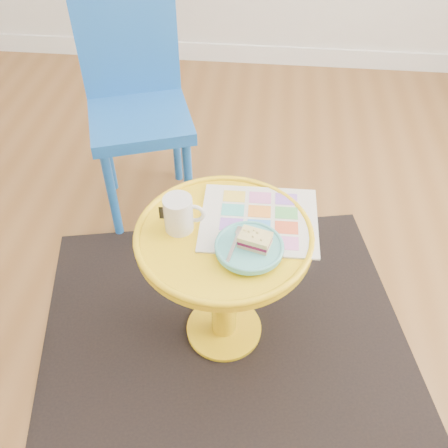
# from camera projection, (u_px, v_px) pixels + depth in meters

# --- Properties ---
(floor) EXTENTS (4.00, 4.00, 0.00)m
(floor) POSITION_uv_depth(u_px,v_px,m) (175.00, 296.00, 1.95)
(floor) COLOR brown
(floor) RESTS_ON ground
(room_walls) EXTENTS (4.00, 4.00, 4.00)m
(room_walls) POSITION_uv_depth(u_px,v_px,m) (24.00, 127.00, 2.69)
(room_walls) COLOR silver
(room_walls) RESTS_ON ground
(rug) EXTENTS (1.50, 1.35, 0.01)m
(rug) POSITION_uv_depth(u_px,v_px,m) (224.00, 330.00, 1.83)
(rug) COLOR black
(rug) RESTS_ON ground
(side_table) EXTENTS (0.53, 0.53, 0.51)m
(side_table) POSITION_uv_depth(u_px,v_px,m) (224.00, 265.00, 1.58)
(side_table) COLOR yellow
(side_table) RESTS_ON ground
(chair) EXTENTS (0.51, 0.51, 0.90)m
(chair) POSITION_uv_depth(u_px,v_px,m) (136.00, 98.00, 2.02)
(chair) COLOR #1B5AB0
(chair) RESTS_ON ground
(newspaper) EXTENTS (0.36, 0.31, 0.01)m
(newspaper) POSITION_uv_depth(u_px,v_px,m) (259.00, 219.00, 1.52)
(newspaper) COLOR silver
(newspaper) RESTS_ON side_table
(mug) EXTENTS (0.12, 0.09, 0.11)m
(mug) POSITION_uv_depth(u_px,v_px,m) (179.00, 213.00, 1.46)
(mug) COLOR silver
(mug) RESTS_ON side_table
(plate) EXTENTS (0.20, 0.20, 0.02)m
(plate) POSITION_uv_depth(u_px,v_px,m) (249.00, 248.00, 1.41)
(plate) COLOR #56B6B3
(plate) RESTS_ON newspaper
(cake_slice) EXTENTS (0.10, 0.08, 0.04)m
(cake_slice) POSITION_uv_depth(u_px,v_px,m) (255.00, 240.00, 1.39)
(cake_slice) COLOR #D3BC8C
(cake_slice) RESTS_ON plate
(fork) EXTENTS (0.04, 0.14, 0.00)m
(fork) POSITION_uv_depth(u_px,v_px,m) (235.00, 243.00, 1.41)
(fork) COLOR silver
(fork) RESTS_ON plate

